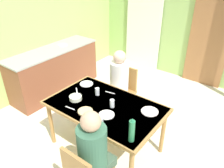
{
  "coord_description": "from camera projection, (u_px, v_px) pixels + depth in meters",
  "views": [
    {
      "loc": [
        1.72,
        -1.96,
        2.42
      ],
      "look_at": [
        0.2,
        0.04,
        0.99
      ],
      "focal_mm": 35.52,
      "sensor_mm": 36.0,
      "label": 1
    }
  ],
  "objects": [
    {
      "name": "ground_plane",
      "position": [
        100.0,
        136.0,
        3.46
      ],
      "size": [
        7.14,
        7.14,
        0.0
      ],
      "primitive_type": "plane",
      "color": "silver"
    },
    {
      "name": "wall_back",
      "position": [
        182.0,
        14.0,
        4.67
      ],
      "size": [
        4.13,
        0.1,
        2.79
      ],
      "primitive_type": "cube",
      "color": "#9EC56D",
      "rests_on": "ground_plane"
    },
    {
      "name": "wall_left",
      "position": [
        43.0,
        19.0,
        4.28
      ],
      "size": [
        0.1,
        4.12,
        2.79
      ],
      "primitive_type": "cube",
      "color": "#A2C669",
      "rests_on": "ground_plane"
    },
    {
      "name": "door_wooden",
      "position": [
        209.0,
        39.0,
        4.46
      ],
      "size": [
        0.8,
        0.05,
        2.0
      ],
      "primitive_type": "cube",
      "color": "#9D663C",
      "rests_on": "ground_plane"
    },
    {
      "name": "curtain_panel",
      "position": [
        144.0,
        20.0,
        5.16
      ],
      "size": [
        0.9,
        0.03,
        2.34
      ],
      "primitive_type": "cube",
      "color": "white",
      "rests_on": "ground_plane"
    },
    {
      "name": "kitchen_counter",
      "position": [
        55.0,
        70.0,
        4.47
      ],
      "size": [
        0.61,
        1.9,
        0.91
      ],
      "color": "brown",
      "rests_on": "ground_plane"
    },
    {
      "name": "dining_table",
      "position": [
        105.0,
        109.0,
        2.94
      ],
      "size": [
        1.51,
        0.94,
        0.74
      ],
      "color": "#A4763E",
      "rests_on": "ground_plane"
    },
    {
      "name": "chair_far_diner",
      "position": [
        123.0,
        89.0,
        3.74
      ],
      "size": [
        0.4,
        0.4,
        0.87
      ],
      "rotation": [
        0.0,
        0.0,
        3.14
      ],
      "color": "#A4763E",
      "rests_on": "ground_plane"
    },
    {
      "name": "person_near_diner",
      "position": [
        93.0,
        147.0,
        2.21
      ],
      "size": [
        0.3,
        0.37,
        0.77
      ],
      "color": "#415E49",
      "rests_on": "ground_plane"
    },
    {
      "name": "person_far_diner",
      "position": [
        119.0,
        77.0,
        3.51
      ],
      "size": [
        0.3,
        0.37,
        0.77
      ],
      "rotation": [
        0.0,
        0.0,
        3.14
      ],
      "color": "silver",
      "rests_on": "ground_plane"
    },
    {
      "name": "water_bottle_green_near",
      "position": [
        132.0,
        130.0,
        2.28
      ],
      "size": [
        0.06,
        0.06,
        0.29
      ],
      "color": "#2A7D4C",
      "rests_on": "dining_table"
    },
    {
      "name": "serving_bowl_center",
      "position": [
        76.0,
        98.0,
        3.01
      ],
      "size": [
        0.17,
        0.17,
        0.05
      ],
      "primitive_type": "cylinder",
      "color": "silver",
      "rests_on": "dining_table"
    },
    {
      "name": "dinner_plate_near_left",
      "position": [
        107.0,
        115.0,
        2.72
      ],
      "size": [
        0.19,
        0.19,
        0.01
      ],
      "primitive_type": "cylinder",
      "color": "white",
      "rests_on": "dining_table"
    },
    {
      "name": "dinner_plate_near_right",
      "position": [
        86.0,
        84.0,
        3.39
      ],
      "size": [
        0.2,
        0.2,
        0.01
      ],
      "primitive_type": "cylinder",
      "color": "white",
      "rests_on": "dining_table"
    },
    {
      "name": "dinner_plate_far_center",
      "position": [
        150.0,
        111.0,
        2.78
      ],
      "size": [
        0.22,
        0.22,
        0.01
      ],
      "primitive_type": "cylinder",
      "color": "white",
      "rests_on": "dining_table"
    },
    {
      "name": "drinking_glass_by_near_diner",
      "position": [
        112.0,
        103.0,
        2.85
      ],
      "size": [
        0.06,
        0.06,
        0.11
      ],
      "primitive_type": "cylinder",
      "color": "silver",
      "rests_on": "dining_table"
    },
    {
      "name": "drinking_glass_by_far_diner",
      "position": [
        101.0,
        121.0,
        2.56
      ],
      "size": [
        0.06,
        0.06,
        0.09
      ],
      "primitive_type": "cylinder",
      "color": "silver",
      "rests_on": "dining_table"
    },
    {
      "name": "drinking_glass_spare_center",
      "position": [
        97.0,
        91.0,
        3.1
      ],
      "size": [
        0.06,
        0.06,
        0.11
      ],
      "primitive_type": "cylinder",
      "color": "silver",
      "rests_on": "dining_table"
    },
    {
      "name": "bread_plate_sliced",
      "position": [
        85.0,
        111.0,
        2.77
      ],
      "size": [
        0.19,
        0.19,
        0.02
      ],
      "primitive_type": "cylinder",
      "color": "#DBB77A",
      "rests_on": "dining_table"
    },
    {
      "name": "cutlery_knife_near",
      "position": [
        77.0,
        90.0,
        3.23
      ],
      "size": [
        0.12,
        0.11,
        0.0
      ],
      "primitive_type": "cube",
      "rotation": [
        0.0,
        0.0,
        2.43
      ],
      "color": "silver",
      "rests_on": "dining_table"
    },
    {
      "name": "cutlery_fork_near",
      "position": [
        110.0,
        93.0,
        3.17
      ],
      "size": [
        0.15,
        0.04,
        0.0
      ],
      "primitive_type": "cube",
      "rotation": [
        0.0,
        0.0,
        3.33
      ],
      "color": "silver",
      "rests_on": "dining_table"
    },
    {
      "name": "cutlery_knife_far",
      "position": [
        70.0,
        108.0,
        2.85
      ],
      "size": [
        0.15,
        0.03,
        0.0
      ],
      "primitive_type": "cube",
      "rotation": [
        0.0,
        0.0,
        0.12
      ],
      "color": "silver",
      "rests_on": "dining_table"
    }
  ]
}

